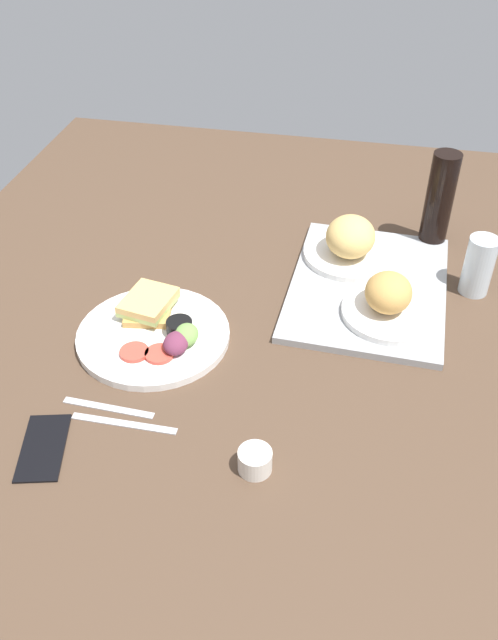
% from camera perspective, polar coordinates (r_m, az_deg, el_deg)
% --- Properties ---
extents(ground_plane, '(1.90, 1.50, 0.03)m').
position_cam_1_polar(ground_plane, '(1.39, -1.05, -1.10)').
color(ground_plane, '#4C3828').
extents(serving_tray, '(0.46, 0.35, 0.02)m').
position_cam_1_polar(serving_tray, '(1.50, 10.01, 2.75)').
color(serving_tray, '#9EA0A3').
rests_on(serving_tray, ground_plane).
extents(bread_plate_near, '(0.21, 0.21, 0.10)m').
position_cam_1_polar(bread_plate_near, '(1.55, 8.54, 6.49)').
color(bread_plate_near, white).
rests_on(bread_plate_near, serving_tray).
extents(bread_plate_far, '(0.20, 0.20, 0.09)m').
position_cam_1_polar(bread_plate_far, '(1.40, 11.75, 1.60)').
color(bread_plate_far, white).
rests_on(bread_plate_far, serving_tray).
extents(plate_with_salad, '(0.30, 0.30, 0.05)m').
position_cam_1_polar(plate_with_salad, '(1.36, -7.85, -0.86)').
color(plate_with_salad, white).
rests_on(plate_with_salad, ground_plane).
extents(drinking_glass, '(0.06, 0.06, 0.13)m').
position_cam_1_polar(drinking_glass, '(1.52, 18.80, 4.35)').
color(drinking_glass, silver).
rests_on(drinking_glass, ground_plane).
extents(soda_bottle, '(0.06, 0.06, 0.23)m').
position_cam_1_polar(soda_bottle, '(1.64, 15.74, 9.67)').
color(soda_bottle, black).
rests_on(soda_bottle, ground_plane).
extents(espresso_cup, '(0.06, 0.06, 0.04)m').
position_cam_1_polar(espresso_cup, '(1.11, 0.50, -11.78)').
color(espresso_cup, silver).
rests_on(espresso_cup, ground_plane).
extents(fork, '(0.02, 0.17, 0.01)m').
position_cam_1_polar(fork, '(1.24, -11.77, -7.23)').
color(fork, '#B7B7BC').
rests_on(fork, ground_plane).
extents(knife, '(0.01, 0.19, 0.01)m').
position_cam_1_polar(knife, '(1.21, -10.50, -8.55)').
color(knife, '#B7B7BC').
rests_on(knife, ground_plane).
extents(cell_phone, '(0.16, 0.11, 0.01)m').
position_cam_1_polar(cell_phone, '(1.20, -16.97, -10.17)').
color(cell_phone, black).
rests_on(cell_phone, ground_plane).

